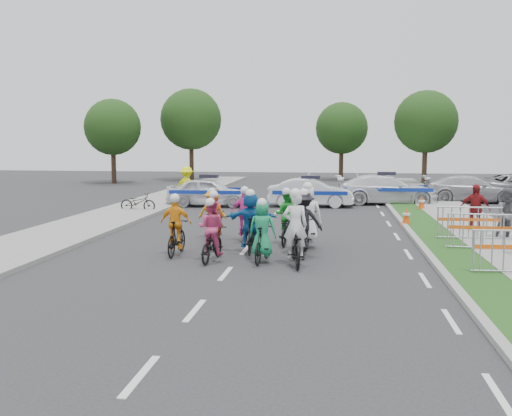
# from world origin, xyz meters

# --- Properties ---
(ground) EXTENTS (90.00, 90.00, 0.00)m
(ground) POSITION_xyz_m (0.00, 0.00, 0.00)
(ground) COLOR #28282B
(ground) RESTS_ON ground
(curb_right) EXTENTS (0.20, 60.00, 0.12)m
(curb_right) POSITION_xyz_m (5.10, 5.00, 0.06)
(curb_right) COLOR gray
(curb_right) RESTS_ON ground
(grass_strip) EXTENTS (1.20, 60.00, 0.11)m
(grass_strip) POSITION_xyz_m (5.80, 5.00, 0.06)
(grass_strip) COLOR #234A18
(grass_strip) RESTS_ON ground
(sidewalk_right) EXTENTS (2.40, 60.00, 0.13)m
(sidewalk_right) POSITION_xyz_m (7.60, 5.00, 0.07)
(sidewalk_right) COLOR gray
(sidewalk_right) RESTS_ON ground
(sidewalk_left) EXTENTS (3.00, 60.00, 0.13)m
(sidewalk_left) POSITION_xyz_m (-6.50, 5.00, 0.07)
(sidewalk_left) COLOR gray
(sidewalk_left) RESTS_ON ground
(rider_0) EXTENTS (0.95, 2.01, 1.97)m
(rider_0) POSITION_xyz_m (1.57, 1.25, 0.65)
(rider_0) COLOR black
(rider_0) RESTS_ON ground
(rider_1) EXTENTS (0.75, 1.65, 1.69)m
(rider_1) POSITION_xyz_m (0.70, 1.40, 0.66)
(rider_1) COLOR black
(rider_1) RESTS_ON ground
(rider_2) EXTENTS (0.74, 1.69, 1.68)m
(rider_2) POSITION_xyz_m (-0.64, 1.39, 0.63)
(rider_2) COLOR black
(rider_2) RESTS_ON ground
(rider_3) EXTENTS (0.87, 1.64, 1.72)m
(rider_3) POSITION_xyz_m (-1.77, 2.01, 0.67)
(rider_3) COLOR black
(rider_3) RESTS_ON ground
(rider_4) EXTENTS (1.05, 1.84, 1.86)m
(rider_4) POSITION_xyz_m (1.70, 2.52, 0.72)
(rider_4) COLOR black
(rider_4) RESTS_ON ground
(rider_5) EXTENTS (1.47, 1.76, 1.82)m
(rider_5) POSITION_xyz_m (0.22, 2.63, 0.77)
(rider_5) COLOR black
(rider_5) RESTS_ON ground
(rider_6) EXTENTS (0.84, 1.74, 1.70)m
(rider_6) POSITION_xyz_m (-0.96, 3.27, 0.57)
(rider_6) COLOR black
(rider_6) RESTS_ON ground
(rider_7) EXTENTS (0.83, 1.87, 1.96)m
(rider_7) POSITION_xyz_m (1.76, 3.63, 0.76)
(rider_7) COLOR black
(rider_7) RESTS_ON ground
(rider_8) EXTENTS (0.77, 1.75, 1.75)m
(rider_8) POSITION_xyz_m (1.09, 4.12, 0.65)
(rider_8) COLOR black
(rider_8) RESTS_ON ground
(rider_9) EXTENTS (0.92, 1.71, 1.75)m
(rider_9) POSITION_xyz_m (-0.24, 4.48, 0.68)
(rider_9) COLOR black
(rider_9) RESTS_ON ground
(rider_10) EXTENTS (0.93, 1.64, 1.66)m
(rider_10) POSITION_xyz_m (-1.37, 4.86, 0.65)
(rider_10) COLOR black
(rider_10) RESTS_ON ground
(police_car_0) EXTENTS (4.09, 1.71, 1.38)m
(police_car_0) POSITION_xyz_m (-3.51, 13.92, 0.69)
(police_car_0) COLOR silver
(police_car_0) RESTS_ON ground
(police_car_1) EXTENTS (4.14, 1.56, 1.35)m
(police_car_1) POSITION_xyz_m (1.38, 14.43, 0.67)
(police_car_1) COLOR silver
(police_car_1) RESTS_ON ground
(police_car_2) EXTENTS (5.17, 2.41, 1.46)m
(police_car_2) POSITION_xyz_m (5.09, 16.10, 0.73)
(police_car_2) COLOR silver
(police_car_2) RESTS_ON ground
(civilian_sedan) EXTENTS (4.85, 2.10, 1.39)m
(civilian_sedan) POSITION_xyz_m (9.47, 17.59, 0.70)
(civilian_sedan) COLOR #ABABB0
(civilian_sedan) RESTS_ON ground
(spectator_1) EXTENTS (0.88, 0.71, 1.70)m
(spectator_1) POSITION_xyz_m (7.90, 5.46, 0.85)
(spectator_1) COLOR #555559
(spectator_1) RESTS_ON ground
(spectator_2) EXTENTS (1.07, 0.68, 1.69)m
(spectator_2) POSITION_xyz_m (7.29, 7.11, 0.85)
(spectator_2) COLOR maroon
(spectator_2) RESTS_ON ground
(marshal_hiviz) EXTENTS (1.38, 1.04, 1.89)m
(marshal_hiviz) POSITION_xyz_m (-4.77, 14.49, 0.94)
(marshal_hiviz) COLOR #FCFF0D
(marshal_hiviz) RESTS_ON ground
(barrier_1) EXTENTS (2.03, 0.66, 1.12)m
(barrier_1) POSITION_xyz_m (6.70, 3.53, 0.56)
(barrier_1) COLOR #A5A8AD
(barrier_1) RESTS_ON ground
(barrier_2) EXTENTS (2.02, 0.56, 1.12)m
(barrier_2) POSITION_xyz_m (6.70, 5.26, 0.56)
(barrier_2) COLOR #A5A8AD
(barrier_2) RESTS_ON ground
(cone_0) EXTENTS (0.40, 0.40, 0.70)m
(cone_0) POSITION_xyz_m (5.18, 8.44, 0.34)
(cone_0) COLOR #F24C0C
(cone_0) RESTS_ON ground
(cone_1) EXTENTS (0.40, 0.40, 0.70)m
(cone_1) POSITION_xyz_m (6.43, 13.32, 0.34)
(cone_1) COLOR #F24C0C
(cone_1) RESTS_ON ground
(parked_bike) EXTENTS (1.61, 0.58, 0.84)m
(parked_bike) POSITION_xyz_m (-6.19, 11.34, 0.42)
(parked_bike) COLOR black
(parked_bike) RESTS_ON ground
(tree_0) EXTENTS (4.20, 4.20, 6.30)m
(tree_0) POSITION_xyz_m (-14.00, 28.00, 4.19)
(tree_0) COLOR #382619
(tree_0) RESTS_ON ground
(tree_1) EXTENTS (4.55, 4.55, 6.82)m
(tree_1) POSITION_xyz_m (9.00, 30.00, 4.54)
(tree_1) COLOR #382619
(tree_1) RESTS_ON ground
(tree_3) EXTENTS (4.90, 4.90, 7.35)m
(tree_3) POSITION_xyz_m (-9.00, 32.00, 4.89)
(tree_3) COLOR #382619
(tree_3) RESTS_ON ground
(tree_4) EXTENTS (4.20, 4.20, 6.30)m
(tree_4) POSITION_xyz_m (3.00, 34.00, 4.19)
(tree_4) COLOR #382619
(tree_4) RESTS_ON ground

